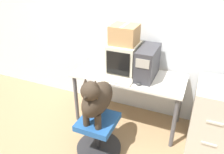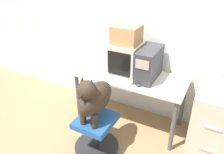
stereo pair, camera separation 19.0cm
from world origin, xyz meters
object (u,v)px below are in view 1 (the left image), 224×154
Objects in this scene: crt_monitor at (124,58)px; keyboard at (114,79)px; dog at (96,98)px; pc_tower at (148,63)px; office_chair at (98,134)px; cardboard_box at (124,35)px; filing_cabinet at (212,117)px.

keyboard is (-0.01, -0.29, -0.18)m from crt_monitor.
crt_monitor is 0.72× the size of dog.
crt_monitor is 0.90× the size of keyboard.
keyboard is (-0.34, -0.26, -0.18)m from pc_tower.
pc_tower is 0.81m from dog.
cardboard_box reaches higher than office_chair.
pc_tower is at bearing 37.34° from keyboard.
pc_tower reaches higher than keyboard.
pc_tower is 1.07× the size of keyboard.
crt_monitor reaches higher than dog.
filing_cabinet is at bearing 27.16° from dog.
crt_monitor is at bearing 174.00° from pc_tower.
office_chair is 0.93× the size of dog.
office_chair is (-0.01, -0.44, -0.52)m from keyboard.
keyboard is at bearing 88.12° from dog.
cardboard_box is (0.02, 0.75, 0.49)m from dog.
cardboard_box is (-0.33, 0.04, 0.30)m from pc_tower.
keyboard is 0.57m from cardboard_box.
office_chair is (-0.35, -0.70, -0.70)m from pc_tower.
crt_monitor is at bearing 88.10° from office_chair.
filing_cabinet is (1.19, 0.61, -0.32)m from dog.
pc_tower is 0.86× the size of dog.
dog is 1.77× the size of cardboard_box.
office_chair is 0.64× the size of filing_cabinet.
pc_tower is 0.99m from filing_cabinet.
pc_tower is 0.59× the size of filing_cabinet.
crt_monitor is 0.33m from pc_tower.
dog is (-0.00, -0.01, 0.51)m from office_chair.
cardboard_box is at bearing 88.11° from office_chair.
pc_tower reaches higher than dog.
crt_monitor is 0.84× the size of pc_tower.
filing_cabinet is (0.84, -0.10, -0.51)m from pc_tower.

